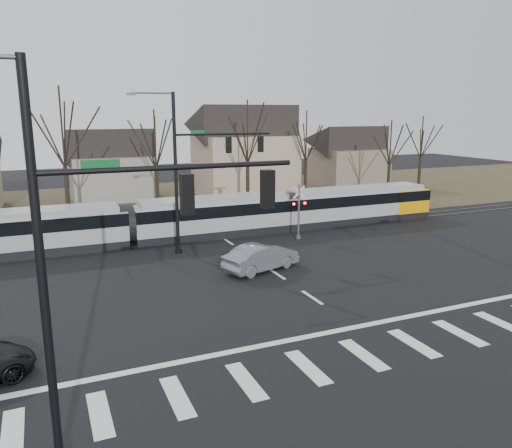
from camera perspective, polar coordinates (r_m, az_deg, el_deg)
name	(u,v)px	position (r m, az deg, el deg)	size (l,w,h in m)	color
ground	(334,312)	(23.53, 8.88, -9.90)	(140.00, 140.00, 0.00)	black
grass_verge	(168,201)	(52.42, -10.05, 2.58)	(140.00, 28.00, 0.01)	#38331E
crosswalk	(389,349)	(20.57, 14.97, -13.60)	(27.00, 2.60, 0.01)	silver
stop_line	(356,327)	(22.16, 11.40, -11.45)	(28.00, 0.35, 0.01)	silver
lane_dashes	(219,235)	(37.34, -4.27, -1.29)	(0.18, 30.00, 0.01)	silver
rail_pair	(220,235)	(37.15, -4.17, -1.32)	(90.00, 1.52, 0.06)	#59595E
tram	(213,215)	(36.86, -4.95, 1.04)	(38.45, 2.85, 2.91)	gray
sedan	(261,257)	(28.91, 0.61, -3.81)	(4.98, 3.01, 1.55)	slate
signal_pole_near_left	(110,248)	(12.78, -16.34, -2.62)	(9.28, 0.44, 10.20)	black
signal_pole_far	(200,165)	(32.35, -6.43, 6.76)	(9.28, 0.44, 10.20)	black
rail_crossing_signal	(299,213)	(36.03, 4.91, 1.25)	(1.08, 0.36, 4.00)	#59595B
tree_row	(203,157)	(46.55, -6.12, 7.66)	(59.20, 7.20, 10.00)	black
house_b	(110,161)	(54.93, -16.31, 6.90)	(8.64, 7.56, 7.65)	gray
house_c	(244,147)	(55.47, -1.33, 8.75)	(10.80, 8.64, 10.10)	gray
house_d	(349,153)	(64.39, 10.57, 7.95)	(8.64, 7.56, 7.65)	#6B5E4F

